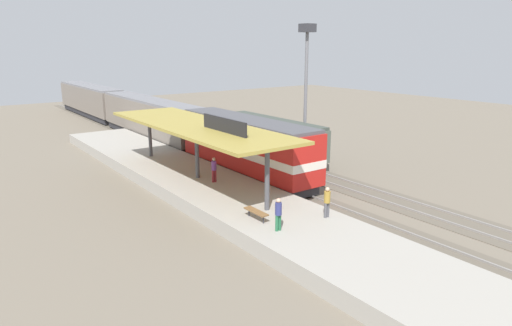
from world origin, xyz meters
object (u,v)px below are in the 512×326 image
Objects in this scene: passenger_carriage_front at (150,118)px; platform_bench at (256,212)px; passenger_carriage_rear at (90,100)px; locomotive at (246,147)px; freight_car at (270,139)px; person_boarding at (327,201)px; person_waiting at (278,213)px; person_walking at (214,168)px; light_mast at (306,63)px.

platform_bench is at bearing -102.30° from passenger_carriage_front.
passenger_carriage_front and passenger_carriage_rear have the same top height.
platform_bench is 11.30m from locomotive.
passenger_carriage_front reaches higher than platform_bench.
freight_car is (4.60, -15.08, -0.34)m from passenger_carriage_front.
freight_car is 16.16m from person_boarding.
passenger_carriage_front is at bearing 78.49° from person_waiting.
passenger_carriage_front is 20.80m from passenger_carriage_rear.
locomotive is at bearing -90.00° from passenger_carriage_front.
person_walking is (1.77, 9.11, 0.00)m from person_waiting.
freight_car is at bearing -73.04° from passenger_carriage_front.
locomotive is at bearing 57.76° from platform_bench.
person_boarding is at bearing -93.09° from passenger_carriage_rear.
locomotive reaches higher than person_boarding.
person_waiting and person_boarding have the same top height.
locomotive is at bearing 62.25° from person_waiting.
person_walking is at bearing 79.03° from person_waiting.
platform_bench is at bearing 148.90° from person_boarding.
freight_car reaches higher than person_walking.
light_mast is (7.80, 1.95, 5.99)m from locomotive.
platform_bench is 28.18m from passenger_carriage_front.
passenger_carriage_front is 29.62m from person_boarding.
passenger_carriage_rear is at bearing 84.14° from person_walking.
passenger_carriage_rear is 50.53m from person_waiting.
person_walking is 1.00× the size of person_boarding.
person_waiting is (-13.78, -13.32, -6.54)m from light_mast.
person_waiting is at bearing -89.40° from platform_bench.
light_mast is (7.80, -16.05, 6.08)m from passenger_carriage_front.
light_mast is 20.25m from person_waiting.
person_boarding is (1.50, -9.24, 0.00)m from person_walking.
locomotive is 12.86m from person_waiting.
person_waiting is at bearing -126.52° from freight_car.
person_waiting is (-10.58, -14.29, -0.12)m from freight_car.
platform_bench is 7.49m from person_walking.
light_mast is at bearing -78.05° from passenger_carriage_rear.
passenger_carriage_front is 11.70× the size of person_walking.
freight_car is 7.02× the size of person_boarding.
passenger_carriage_rear reaches higher than person_walking.
light_mast reaches higher than platform_bench.
locomotive is 11.82m from person_boarding.
person_boarding is (3.28, -1.98, 0.51)m from platform_bench.
passenger_carriage_rear is at bearing 86.91° from person_boarding.
locomotive reaches higher than platform_bench.
locomotive reaches higher than person_walking.
freight_car is at bearing 63.08° from person_boarding.
platform_bench is at bearing -97.08° from passenger_carriage_rear.
person_waiting is 9.28m from person_walking.
locomotive is 8.44× the size of person_boarding.
freight_car is 7.02× the size of person_walking.
locomotive is at bearing 76.70° from person_boarding.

